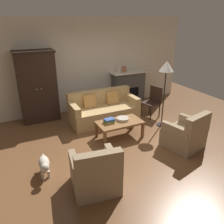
{
  "coord_description": "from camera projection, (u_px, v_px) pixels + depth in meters",
  "views": [
    {
      "loc": [
        -2.18,
        -4.11,
        2.75
      ],
      "look_at": [
        0.12,
        0.63,
        0.55
      ],
      "focal_mm": 36.18,
      "sensor_mm": 36.0,
      "label": 1
    }
  ],
  "objects": [
    {
      "name": "fruit_bowl",
      "position": [
        123.0,
        119.0,
        5.56
      ],
      "size": [
        0.3,
        0.3,
        0.06
      ],
      "primitive_type": "cylinder",
      "color": "beige",
      "rests_on": "coffee_table"
    },
    {
      "name": "book_stack",
      "position": [
        109.0,
        121.0,
        5.4
      ],
      "size": [
        0.26,
        0.19,
        0.11
      ],
      "color": "gold",
      "rests_on": "coffee_table"
    },
    {
      "name": "floor_lamp",
      "position": [
        166.0,
        70.0,
        5.68
      ],
      "size": [
        0.36,
        0.36,
        1.76
      ],
      "color": "black",
      "rests_on": "ground"
    },
    {
      "name": "ground_plane",
      "position": [
        119.0,
        143.0,
        5.35
      ],
      "size": [
        9.6,
        9.6,
        0.0
      ],
      "primitive_type": "plane",
      "color": "brown"
    },
    {
      "name": "mantel_vase_cream",
      "position": [
        119.0,
        69.0,
        7.24
      ],
      "size": [
        0.11,
        0.11,
        0.22
      ],
      "primitive_type": "cylinder",
      "color": "beige",
      "rests_on": "fireplace"
    },
    {
      "name": "couch",
      "position": [
        103.0,
        110.0,
        6.42
      ],
      "size": [
        1.92,
        0.85,
        0.86
      ],
      "color": "tan",
      "rests_on": "ground"
    },
    {
      "name": "back_wall",
      "position": [
        81.0,
        66.0,
        6.93
      ],
      "size": [
        7.2,
        0.1,
        2.8
      ],
      "primitive_type": "cube",
      "color": "silver",
      "rests_on": "ground"
    },
    {
      "name": "dog",
      "position": [
        44.0,
        164.0,
        4.18
      ],
      "size": [
        0.24,
        0.57,
        0.39
      ],
      "color": "beige",
      "rests_on": "ground"
    },
    {
      "name": "armchair_near_right",
      "position": [
        185.0,
        135.0,
        5.08
      ],
      "size": [
        0.92,
        0.93,
        0.88
      ],
      "color": "#997F60",
      "rests_on": "ground"
    },
    {
      "name": "mantel_vase_terracotta",
      "position": [
        124.0,
        69.0,
        7.33
      ],
      "size": [
        0.14,
        0.14,
        0.18
      ],
      "primitive_type": "cylinder",
      "color": "#A86042",
      "rests_on": "fireplace"
    },
    {
      "name": "side_chair_wooden",
      "position": [
        153.0,
        100.0,
        6.68
      ],
      "size": [
        0.53,
        0.53,
        0.9
      ],
      "color": "black",
      "rests_on": "ground"
    },
    {
      "name": "fireplace",
      "position": [
        128.0,
        87.0,
        7.66
      ],
      "size": [
        1.26,
        0.48,
        1.12
      ],
      "color": "#4C4947",
      "rests_on": "ground"
    },
    {
      "name": "armoire",
      "position": [
        38.0,
        87.0,
        6.24
      ],
      "size": [
        1.06,
        0.57,
        1.98
      ],
      "color": "black",
      "rests_on": "ground"
    },
    {
      "name": "armchair_near_left",
      "position": [
        95.0,
        174.0,
        3.82
      ],
      "size": [
        0.87,
        0.87,
        0.88
      ],
      "color": "#997F60",
      "rests_on": "ground"
    },
    {
      "name": "coffee_table",
      "position": [
        120.0,
        124.0,
        5.5
      ],
      "size": [
        1.1,
        0.6,
        0.42
      ],
      "color": "olive",
      "rests_on": "ground"
    }
  ]
}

